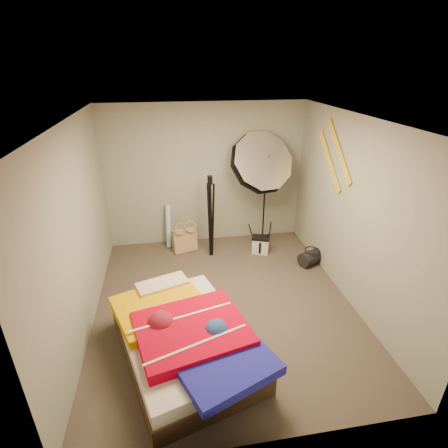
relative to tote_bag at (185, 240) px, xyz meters
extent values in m
plane|color=#4D4239|center=(0.44, -1.61, -0.21)|extent=(4.00, 4.00, 0.00)
plane|color=silver|center=(0.44, -1.61, 2.29)|extent=(4.00, 4.00, 0.00)
plane|color=gray|center=(0.44, 0.39, 1.04)|extent=(3.50, 0.00, 3.50)
plane|color=gray|center=(0.44, -3.61, 1.04)|extent=(3.50, 0.00, 3.50)
plane|color=gray|center=(-1.31, -1.61, 1.04)|extent=(0.00, 4.00, 4.00)
plane|color=gray|center=(2.19, -1.61, 1.04)|extent=(0.00, 4.00, 4.00)
cube|color=tan|center=(0.00, 0.00, 0.00)|extent=(0.46, 0.31, 0.44)
cylinder|color=#609FD5|center=(-0.27, 0.24, 0.18)|extent=(0.13, 0.24, 0.79)
cube|color=beige|center=(1.31, -0.29, -0.07)|extent=(0.33, 0.29, 0.28)
cylinder|color=black|center=(2.04, -0.81, -0.09)|extent=(0.47, 0.39, 0.25)
cube|color=gold|center=(2.17, -1.01, 1.74)|extent=(0.02, 0.91, 0.78)
cube|color=gold|center=(2.17, -0.76, 1.54)|extent=(0.02, 0.91, 0.78)
cube|color=#472E20|center=(-0.16, -2.47, -0.10)|extent=(1.74, 2.11, 0.24)
cube|color=silver|center=(-0.16, -2.47, 0.10)|extent=(1.70, 2.06, 0.16)
cube|color=#E2A800|center=(-0.41, -2.12, 0.22)|extent=(1.24, 1.17, 0.13)
cube|color=#BC001D|center=(-0.08, -2.59, 0.24)|extent=(1.34, 1.21, 0.15)
cube|color=#2023AF|center=(0.21, -3.07, 0.21)|extent=(1.12, 1.02, 0.11)
cube|color=pink|center=(-0.38, -1.73, 0.26)|extent=(0.70, 0.48, 0.13)
cylinder|color=black|center=(1.42, -0.01, 0.63)|extent=(0.03, 0.03, 1.69)
cube|color=black|center=(1.42, -0.01, 1.42)|extent=(0.07, 0.07, 0.11)
cone|color=silver|center=(1.27, -0.17, 1.37)|extent=(1.23, 0.88, 1.24)
cylinder|color=black|center=(0.44, -0.23, 0.44)|extent=(0.05, 0.05, 1.30)
cube|color=black|center=(0.44, -0.23, 1.16)|extent=(0.08, 0.08, 0.13)
camera|label=1|loc=(-0.22, -5.52, 2.88)|focal=28.00mm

